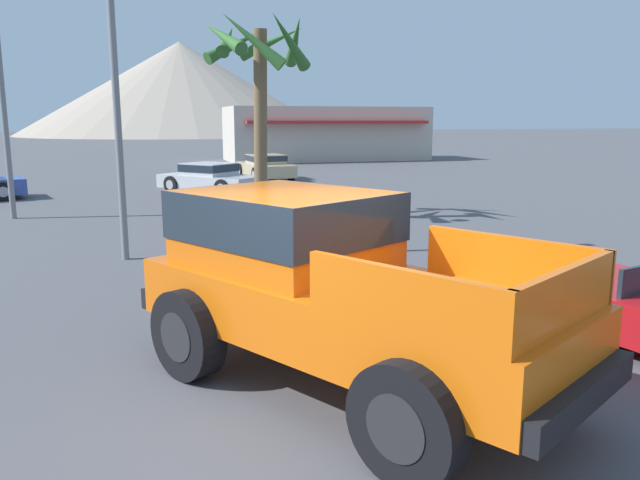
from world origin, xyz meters
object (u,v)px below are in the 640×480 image
Objects in this scene: parked_car_tan at (265,166)px; palm_tree_tall at (258,64)px; street_lamp_post at (111,5)px; parked_car_silver at (210,178)px; orange_pickup_truck at (324,278)px.

palm_tree_tall reaches higher than parked_car_tan.
parked_car_silver is at bearing 74.71° from street_lamp_post.
palm_tree_tall is at bearing 49.99° from street_lamp_post.
parked_car_silver is 7.79m from palm_tree_tall.
street_lamp_post is 1.47× the size of palm_tree_tall.
orange_pickup_truck reaches higher than parked_car_tan.
parked_car_silver is at bearing -127.28° from parked_car_tan.
orange_pickup_truck reaches higher than parked_car_silver.
street_lamp_post is (-3.05, -11.16, 4.26)m from parked_car_silver.
palm_tree_tall reaches higher than parked_car_silver.
parked_car_tan is 17.82m from street_lamp_post.
street_lamp_post is at bearing -115.88° from parked_car_tan.
street_lamp_post reaches higher than orange_pickup_truck.
palm_tree_tall is at bearing 53.04° from parked_car_silver.
palm_tree_tall is (-2.62, -11.85, 3.63)m from parked_car_tan.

